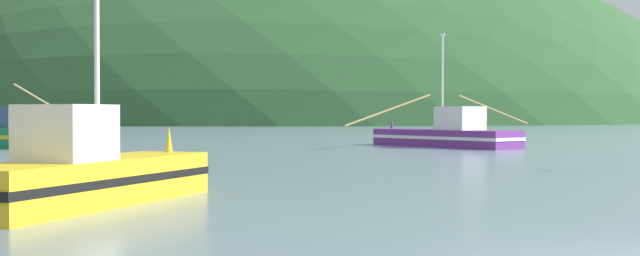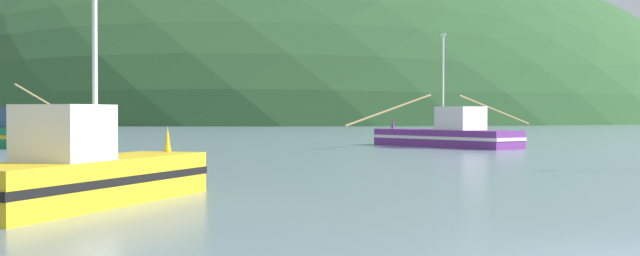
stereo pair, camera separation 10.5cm
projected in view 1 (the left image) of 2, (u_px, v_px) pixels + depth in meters
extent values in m
ellipsoid|color=#2D562D|center=(304.00, 121.00, 200.43)|extent=(184.48, 147.58, 79.21)
ellipsoid|color=#2D562D|center=(440.00, 119.00, 250.30)|extent=(160.69, 128.55, 39.32)
cube|color=#6B2D84|center=(444.00, 138.00, 51.72)|extent=(7.02, 10.17, 1.04)
cube|color=white|center=(444.00, 137.00, 51.72)|extent=(7.09, 10.27, 0.19)
cone|color=#6B2D84|center=(392.00, 123.00, 55.43)|extent=(0.27, 0.27, 0.70)
cube|color=silver|center=(460.00, 118.00, 50.68)|extent=(2.93, 3.02, 1.40)
cylinder|color=silver|center=(442.00, 83.00, 51.80)|extent=(0.12, 0.12, 5.62)
cube|color=white|center=(442.00, 35.00, 51.75)|extent=(0.20, 0.33, 0.20)
cylinder|color=#997F4C|center=(389.00, 110.00, 48.95)|extent=(5.83, 3.20, 1.90)
cylinder|color=#997F4C|center=(494.00, 110.00, 54.43)|extent=(5.83, 3.20, 1.90)
cube|color=#197A47|center=(0.00, 138.00, 50.20)|extent=(7.69, 5.97, 1.21)
cube|color=gold|center=(0.00, 137.00, 50.20)|extent=(7.77, 6.03, 0.22)
cube|color=#334C6B|center=(9.00, 117.00, 49.92)|extent=(2.11, 2.17, 1.19)
cylinder|color=#997F4C|center=(47.00, 103.00, 53.87)|extent=(3.21, 5.02, 2.39)
cube|color=gold|center=(90.00, 182.00, 19.23)|extent=(5.43, 7.77, 1.04)
cube|color=black|center=(90.00, 180.00, 19.23)|extent=(5.49, 7.85, 0.19)
cone|color=gold|center=(169.00, 139.00, 22.60)|extent=(0.27, 0.27, 0.70)
cube|color=silver|center=(66.00, 133.00, 18.39)|extent=(2.21, 2.27, 1.22)
cylinder|color=silver|center=(97.00, 18.00, 19.44)|extent=(0.12, 0.12, 6.37)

